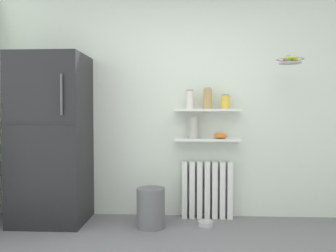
{
  "coord_description": "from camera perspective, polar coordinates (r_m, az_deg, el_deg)",
  "views": [
    {
      "loc": [
        -0.02,
        -1.96,
        1.18
      ],
      "look_at": [
        -0.21,
        1.6,
        1.05
      ],
      "focal_mm": 36.9,
      "sensor_mm": 36.0,
      "label": 1
    }
  ],
  "objects": [
    {
      "name": "back_wall",
      "position": [
        4.01,
        3.35,
        3.8
      ],
      "size": [
        7.04,
        0.1,
        2.6
      ],
      "primitive_type": "cube",
      "color": "silver",
      "rests_on": "ground_plane"
    },
    {
      "name": "refrigerator",
      "position": [
        3.93,
        -18.74,
        -2.03
      ],
      "size": [
        0.76,
        0.67,
        1.81
      ],
      "color": "black",
      "rests_on": "ground_plane"
    },
    {
      "name": "radiator",
      "position": [
        3.98,
        6.46,
        -10.44
      ],
      "size": [
        0.57,
        0.12,
        0.64
      ],
      "color": "white",
      "rests_on": "ground_plane"
    },
    {
      "name": "wall_shelf_lower",
      "position": [
        3.87,
        6.52,
        -2.27
      ],
      "size": [
        0.73,
        0.22,
        0.02
      ],
      "primitive_type": "cube",
      "color": "white"
    },
    {
      "name": "wall_shelf_upper",
      "position": [
        3.86,
        6.54,
        2.62
      ],
      "size": [
        0.73,
        0.22,
        0.02
      ],
      "primitive_type": "cube",
      "color": "white"
    },
    {
      "name": "storage_jar_0",
      "position": [
        3.85,
        3.63,
        4.4
      ],
      "size": [
        0.08,
        0.08,
        0.22
      ],
      "color": "silver",
      "rests_on": "wall_shelf_upper"
    },
    {
      "name": "storage_jar_1",
      "position": [
        3.86,
        6.55,
        4.54
      ],
      "size": [
        0.1,
        0.1,
        0.24
      ],
      "color": "tan",
      "rests_on": "wall_shelf_upper"
    },
    {
      "name": "storage_jar_2",
      "position": [
        3.87,
        9.45,
        3.98
      ],
      "size": [
        0.1,
        0.1,
        0.16
      ],
      "color": "yellow",
      "rests_on": "wall_shelf_upper"
    },
    {
      "name": "vase",
      "position": [
        3.85,
        4.22,
        -0.31
      ],
      "size": [
        0.1,
        0.1,
        0.24
      ],
      "primitive_type": "cylinder",
      "color": "#B2ADA8",
      "rests_on": "wall_shelf_lower"
    },
    {
      "name": "shelf_bowl",
      "position": [
        3.88,
        8.66,
        -1.59
      ],
      "size": [
        0.15,
        0.15,
        0.07
      ],
      "primitive_type": "ellipsoid",
      "color": "orange",
      "rests_on": "wall_shelf_lower"
    },
    {
      "name": "trash_bin",
      "position": [
        3.67,
        -2.87,
        -13.34
      ],
      "size": [
        0.29,
        0.29,
        0.41
      ],
      "primitive_type": "cylinder",
      "color": "slate",
      "rests_on": "ground_plane"
    },
    {
      "name": "pet_food_bowl",
      "position": [
        3.78,
        6.24,
        -15.72
      ],
      "size": [
        0.16,
        0.16,
        0.05
      ],
      "primitive_type": "cylinder",
      "color": "#B7B7BC",
      "rests_on": "ground_plane"
    },
    {
      "name": "hanging_fruit_basket",
      "position": [
        3.79,
        19.58,
        10.27
      ],
      "size": [
        0.27,
        0.27,
        0.09
      ],
      "color": "#B2B2B7"
    }
  ]
}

